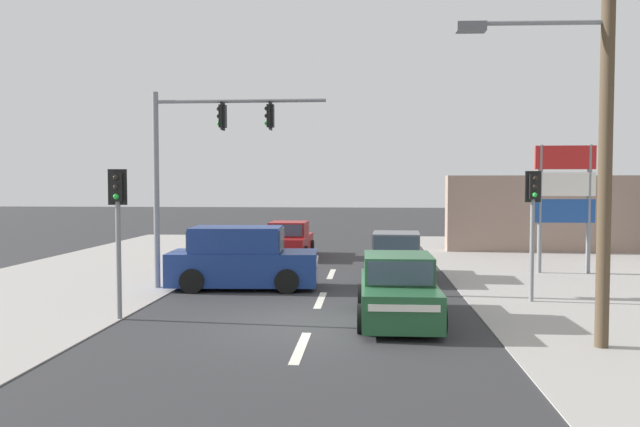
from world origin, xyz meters
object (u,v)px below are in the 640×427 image
at_px(utility_pole_foreground_right, 599,105).
at_px(shopping_plaza_sign, 565,190).
at_px(pedestal_signal_left_kerb, 118,218).
at_px(suv_oncoming_near, 242,260).
at_px(traffic_signal_mast, 198,153).
at_px(sedan_receding_far, 398,291).
at_px(pedestal_signal_right_kerb, 533,213).
at_px(sedan_oncoming_mid, 396,258).
at_px(sedan_crossing_left, 289,241).

height_order(utility_pole_foreground_right, shopping_plaza_sign, utility_pole_foreground_right).
xyz_separation_m(pedestal_signal_left_kerb, suv_oncoming_near, (1.99, 4.60, -1.53)).
relative_size(traffic_signal_mast, sedan_receding_far, 1.41).
relative_size(pedestal_signal_right_kerb, sedan_receding_far, 0.84).
relative_size(traffic_signal_mast, suv_oncoming_near, 1.29).
xyz_separation_m(suv_oncoming_near, sedan_oncoming_mid, (4.82, 2.42, -0.18)).
distance_m(shopping_plaza_sign, suv_oncoming_near, 11.75).
xyz_separation_m(pedestal_signal_right_kerb, suv_oncoming_near, (-8.31, 1.61, -1.53)).
xyz_separation_m(shopping_plaza_sign, suv_oncoming_near, (-10.85, -4.00, -2.10)).
distance_m(suv_oncoming_near, sedan_receding_far, 6.21).
xyz_separation_m(shopping_plaza_sign, sedan_oncoming_mid, (-6.03, -1.58, -2.28)).
bearing_deg(sedan_oncoming_mid, pedestal_signal_right_kerb, -49.18).
distance_m(pedestal_signal_left_kerb, sedan_receding_far, 6.81).
relative_size(shopping_plaza_sign, sedan_crossing_left, 1.08).
bearing_deg(sedan_receding_far, pedestal_signal_left_kerb, -176.46).
bearing_deg(pedestal_signal_left_kerb, traffic_signal_mast, 80.97).
relative_size(utility_pole_foreground_right, pedestal_signal_left_kerb, 2.46).
bearing_deg(suv_oncoming_near, sedan_receding_far, -42.44).
bearing_deg(traffic_signal_mast, shopping_plaza_sign, 19.10).
height_order(utility_pole_foreground_right, suv_oncoming_near, utility_pole_foreground_right).
bearing_deg(sedan_oncoming_mid, suv_oncoming_near, -153.34).
distance_m(pedestal_signal_left_kerb, sedan_oncoming_mid, 9.93).
bearing_deg(utility_pole_foreground_right, pedestal_signal_right_kerb, 89.89).
height_order(traffic_signal_mast, shopping_plaza_sign, traffic_signal_mast).
height_order(utility_pole_foreground_right, traffic_signal_mast, utility_pole_foreground_right).
bearing_deg(pedestal_signal_right_kerb, traffic_signal_mast, 171.65).
bearing_deg(sedan_crossing_left, shopping_plaza_sign, -21.66).
bearing_deg(pedestal_signal_right_kerb, sedan_crossing_left, 128.96).
xyz_separation_m(traffic_signal_mast, pedestal_signal_left_kerb, (-0.70, -4.39, -1.73)).
distance_m(utility_pole_foreground_right, sedan_receding_far, 5.89).
distance_m(pedestal_signal_right_kerb, shopping_plaza_sign, 6.19).
bearing_deg(pedestal_signal_left_kerb, sedan_receding_far, 3.54).
xyz_separation_m(utility_pole_foreground_right, sedan_oncoming_mid, (-3.48, 8.78, -4.03)).
xyz_separation_m(traffic_signal_mast, suv_oncoming_near, (1.29, 0.20, -3.26)).
height_order(traffic_signal_mast, suv_oncoming_near, traffic_signal_mast).
distance_m(utility_pole_foreground_right, traffic_signal_mast, 11.41).
height_order(pedestal_signal_left_kerb, shopping_plaza_sign, shopping_plaza_sign).
relative_size(traffic_signal_mast, pedestal_signal_left_kerb, 1.69).
bearing_deg(sedan_oncoming_mid, sedan_receding_far, -92.07).
relative_size(suv_oncoming_near, sedan_oncoming_mid, 1.07).
bearing_deg(shopping_plaza_sign, sedan_crossing_left, 158.34).
relative_size(sedan_oncoming_mid, sedan_receding_far, 1.01).
height_order(pedestal_signal_right_kerb, pedestal_signal_left_kerb, same).
bearing_deg(traffic_signal_mast, utility_pole_foreground_right, -32.70).
xyz_separation_m(utility_pole_foreground_right, pedestal_signal_left_kerb, (-10.29, 1.77, -2.31)).
distance_m(suv_oncoming_near, sedan_oncoming_mid, 5.40).
height_order(traffic_signal_mast, pedestal_signal_right_kerb, traffic_signal_mast).
bearing_deg(traffic_signal_mast, sedan_crossing_left, 78.41).
distance_m(pedestal_signal_right_kerb, suv_oncoming_near, 8.60).
distance_m(pedestal_signal_right_kerb, sedan_oncoming_mid, 5.60).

